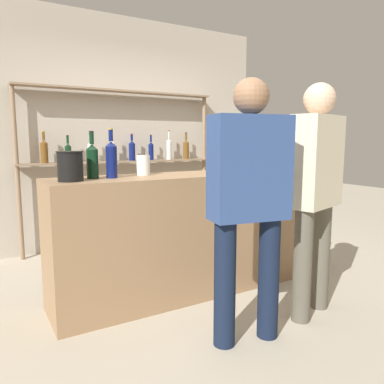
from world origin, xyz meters
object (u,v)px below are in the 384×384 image
object	(u,v)px
counter_bottle_2	(92,160)
cork_jar	(143,165)
counter_bottle_1	(278,156)
wine_glass	(249,158)
counter_bottle_3	(111,159)
ice_bucket	(70,166)
counter_bottle_4	(216,158)
customer_center	(249,194)
counter_bottle_0	(247,154)
customer_right	(316,183)

from	to	relation	value
counter_bottle_2	cork_jar	bearing A→B (deg)	8.45
counter_bottle_1	wine_glass	bearing A→B (deg)	154.67
counter_bottle_1	counter_bottle_3	xyz separation A→B (m)	(-1.57, 0.12, 0.01)
wine_glass	ice_bucket	world-z (taller)	ice_bucket
counter_bottle_4	wine_glass	bearing A→B (deg)	0.31
counter_bottle_1	cork_jar	size ratio (longest dim) A/B	2.13
customer_center	cork_jar	bearing A→B (deg)	26.56
ice_bucket	counter_bottle_0	bearing A→B (deg)	7.04
counter_bottle_1	customer_right	xyz separation A→B (m)	(-0.33, -0.74, -0.16)
customer_center	counter_bottle_3	bearing A→B (deg)	43.24
counter_bottle_2	wine_glass	distance (m)	1.46
cork_jar	customer_center	world-z (taller)	customer_center
counter_bottle_2	wine_glass	xyz separation A→B (m)	(1.45, -0.03, -0.02)
customer_right	counter_bottle_0	bearing A→B (deg)	-25.49
wine_glass	customer_right	size ratio (longest dim) A/B	0.09
wine_glass	cork_jar	world-z (taller)	cork_jar
counter_bottle_3	counter_bottle_4	bearing A→B (deg)	-0.21
wine_glass	ice_bucket	xyz separation A→B (m)	(-1.64, -0.07, -0.01)
counter_bottle_0	customer_right	distance (m)	1.03
counter_bottle_0	ice_bucket	xyz separation A→B (m)	(-1.72, -0.21, -0.04)
counter_bottle_4	customer_right	distance (m)	0.92
wine_glass	customer_right	bearing A→B (deg)	-95.13
counter_bottle_4	wine_glass	xyz separation A→B (m)	(0.37, 0.00, -0.01)
counter_bottle_0	customer_right	size ratio (longest dim) A/B	0.21
counter_bottle_3	customer_center	bearing A→B (deg)	-57.63
counter_bottle_0	customer_center	distance (m)	1.35
counter_bottle_0	counter_bottle_4	bearing A→B (deg)	-162.09
customer_right	counter_bottle_4	bearing A→B (deg)	2.52
counter_bottle_2	ice_bucket	size ratio (longest dim) A/B	1.67
counter_bottle_0	cork_jar	size ratio (longest dim) A/B	2.22
counter_bottle_1	customer_center	bearing A→B (deg)	-141.25
ice_bucket	customer_right	distance (m)	1.76
counter_bottle_1	counter_bottle_4	bearing A→B (deg)	169.35
customer_right	counter_bottle_2	bearing A→B (deg)	40.83
counter_bottle_1	counter_bottle_2	distance (m)	1.71
counter_bottle_0	customer_center	size ratio (longest dim) A/B	0.21
counter_bottle_1	customer_center	world-z (taller)	customer_center
ice_bucket	counter_bottle_1	bearing A→B (deg)	-1.53
counter_bottle_1	customer_center	xyz separation A→B (m)	(-0.99, -0.79, -0.19)
counter_bottle_2	cork_jar	world-z (taller)	counter_bottle_2
counter_bottle_3	ice_bucket	world-z (taller)	counter_bottle_3
counter_bottle_2	customer_right	xyz separation A→B (m)	(1.38, -0.89, -0.16)
counter_bottle_0	counter_bottle_2	size ratio (longest dim) A/B	1.03
counter_bottle_4	cork_jar	bearing A→B (deg)	171.48
counter_bottle_0	counter_bottle_4	world-z (taller)	counter_bottle_0
cork_jar	customer_right	bearing A→B (deg)	-45.24
counter_bottle_1	wine_glass	world-z (taller)	counter_bottle_1
counter_bottle_1	ice_bucket	xyz separation A→B (m)	(-1.89, 0.05, -0.03)
counter_bottle_0	counter_bottle_3	xyz separation A→B (m)	(-1.40, -0.14, 0.00)
customer_center	ice_bucket	bearing A→B (deg)	57.66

